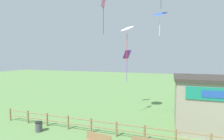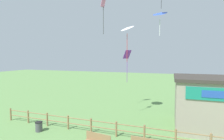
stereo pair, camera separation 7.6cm
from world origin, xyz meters
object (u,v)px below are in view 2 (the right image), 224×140
trash_bin (39,127)px  kite_white_delta (127,29)px  kite_blue_delta (160,14)px  kite_purple_streamer (127,59)px  kite_pink_diamond (103,10)px

trash_bin → kite_white_delta: (5.56, 6.06, 8.22)m
trash_bin → kite_blue_delta: bearing=27.6°
kite_purple_streamer → kite_white_delta: bearing=-76.3°
trash_bin → kite_pink_diamond: size_ratio=0.26×
kite_pink_diamond → trash_bin: bearing=-146.4°
kite_white_delta → kite_blue_delta: 3.61m
trash_bin → kite_pink_diamond: kite_pink_diamond is taller
kite_purple_streamer → kite_pink_diamond: bearing=-94.4°
trash_bin → kite_purple_streamer: (4.81, 9.12, 5.26)m
kite_purple_streamer → kite_blue_delta: kite_blue_delta is taller
kite_purple_streamer → kite_white_delta: kite_white_delta is taller
trash_bin → kite_pink_diamond: bearing=33.6°
kite_pink_diamond → kite_blue_delta: (4.40, 1.68, -0.28)m
kite_purple_streamer → kite_pink_diamond: (-0.48, -6.24, 4.08)m
kite_purple_streamer → kite_white_delta: (0.75, -3.06, 2.96)m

